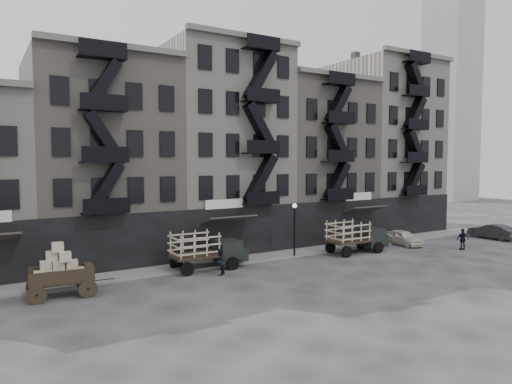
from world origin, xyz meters
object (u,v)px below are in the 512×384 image
stake_truck_west (207,248)px  policeman (463,239)px  car_east (403,238)px  car_far (492,231)px  pedestrian_mid (220,262)px  stake_truck_east (357,234)px  wagon (59,266)px

stake_truck_west → policeman: size_ratio=3.00×
car_east → car_far: bearing=-6.1°
pedestrian_mid → stake_truck_east: bearing=138.4°
stake_truck_west → pedestrian_mid: 2.02m
stake_truck_east → policeman: stake_truck_east is taller
stake_truck_west → pedestrian_mid: stake_truck_west is taller
wagon → stake_truck_east: (22.82, 0.33, -0.19)m
policeman → car_far: bearing=-141.1°
car_far → pedestrian_mid: pedestrian_mid is taller
wagon → car_east: wagon is taller
stake_truck_west → policeman: bearing=-11.6°
stake_truck_east → policeman: (8.67, -3.79, -0.64)m
wagon → car_east: 28.96m
car_east → car_far: (10.03, -2.26, 0.05)m
car_east → pedestrian_mid: pedestrian_mid is taller
stake_truck_west → car_east: stake_truck_west is taller
wagon → car_far: wagon is taller
wagon → stake_truck_west: (9.82, 1.55, -0.20)m
wagon → stake_truck_west: size_ratio=0.69×
car_east → policeman: size_ratio=2.19×
stake_truck_east → car_east: (6.11, 0.38, -0.87)m
car_far → wagon: bearing=-4.1°
stake_truck_west → stake_truck_east: 13.06m
stake_truck_east → wagon: bearing=-177.4°
wagon → car_far: size_ratio=0.85×
wagon → stake_truck_east: bearing=5.2°
stake_truck_east → pedestrian_mid: 12.98m
pedestrian_mid → policeman: (21.62, -3.10, 0.01)m
stake_truck_east → car_east: bearing=5.3°
car_east → pedestrian_mid: 19.09m
stake_truck_east → pedestrian_mid: bearing=-175.2°
car_east → stake_truck_east: bearing=-169.9°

